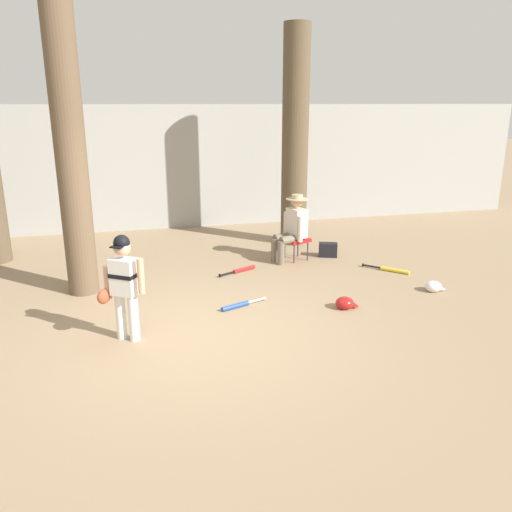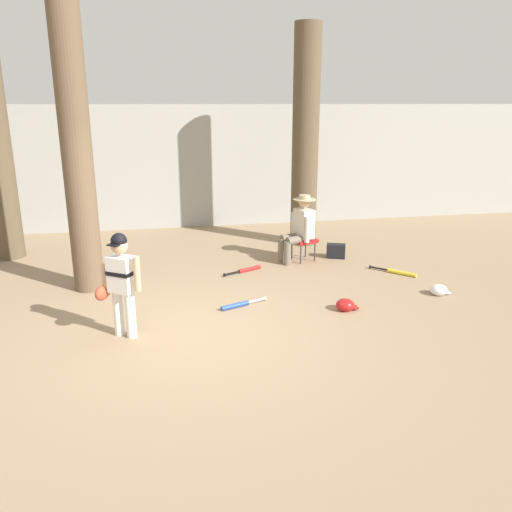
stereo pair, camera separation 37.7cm
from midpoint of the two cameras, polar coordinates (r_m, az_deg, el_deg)
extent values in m
plane|color=#937A5B|center=(6.46, -7.99, -8.78)|extent=(60.00, 60.00, 0.00)
cube|color=#9E9E99|center=(11.92, -11.77, 9.57)|extent=(18.00, 0.36, 2.73)
cylinder|color=brown|center=(7.86, -21.38, 12.41)|extent=(0.44, 0.44, 4.66)
cone|color=brown|center=(8.32, -19.71, -3.74)|extent=(0.63, 0.63, 0.26)
cylinder|color=brown|center=(10.26, 3.28, 12.88)|extent=(0.52, 0.52, 4.18)
cone|color=brown|center=(10.61, 3.10, 1.53)|extent=(0.84, 0.84, 0.31)
cylinder|color=white|center=(6.40, -15.07, -6.65)|extent=(0.12, 0.12, 0.58)
cylinder|color=white|center=(6.50, -16.38, -6.39)|extent=(0.12, 0.12, 0.58)
cube|color=white|center=(6.27, -16.09, -2.22)|extent=(0.36, 0.33, 0.44)
cube|color=black|center=(6.26, -16.10, -2.03)|extent=(0.37, 0.35, 0.05)
sphere|color=tan|center=(6.17, -16.35, 0.86)|extent=(0.20, 0.20, 0.20)
sphere|color=black|center=(6.16, -16.39, 1.39)|extent=(0.19, 0.19, 0.19)
cube|color=black|center=(6.09, -16.86, 0.95)|extent=(0.17, 0.16, 0.02)
cylinder|color=tan|center=(6.11, -14.40, -2.19)|extent=(0.11, 0.11, 0.42)
cylinder|color=tan|center=(6.39, -17.77, -2.78)|extent=(0.11, 0.11, 0.40)
ellipsoid|color=#AD472D|center=(6.41, -18.11, -4.27)|extent=(0.22, 0.25, 0.18)
cube|color=red|center=(9.33, 3.34, 1.83)|extent=(0.50, 0.50, 0.06)
cylinder|color=#333338|center=(9.18, 3.08, 0.36)|extent=(0.02, 0.02, 0.38)
cylinder|color=#333338|center=(9.42, 2.05, 0.79)|extent=(0.02, 0.02, 0.38)
cylinder|color=#333338|center=(9.35, 4.60, 0.63)|extent=(0.02, 0.02, 0.38)
cylinder|color=#333338|center=(9.58, 3.55, 1.05)|extent=(0.02, 0.02, 0.38)
cylinder|color=#6B6051|center=(9.08, 1.60, 0.36)|extent=(0.13, 0.13, 0.43)
cylinder|color=#6B6051|center=(9.24, 0.93, 0.65)|extent=(0.13, 0.13, 0.43)
cylinder|color=#6B6051|center=(9.13, 2.66, 1.83)|extent=(0.43, 0.26, 0.15)
cylinder|color=#6B6051|center=(9.29, 1.98, 2.10)|extent=(0.43, 0.26, 0.15)
cube|color=beige|center=(9.26, 3.37, 3.69)|extent=(0.33, 0.41, 0.52)
cylinder|color=beige|center=(9.05, 3.74, 2.99)|extent=(0.11, 0.11, 0.46)
cylinder|color=beige|center=(9.40, 2.20, 3.54)|extent=(0.11, 0.11, 0.46)
sphere|color=tan|center=(9.17, 3.41, 6.12)|extent=(0.22, 0.22, 0.22)
cylinder|color=tan|center=(9.17, 3.41, 6.33)|extent=(0.40, 0.40, 0.02)
cylinder|color=tan|center=(9.16, 3.42, 6.53)|extent=(0.20, 0.20, 0.09)
cube|color=black|center=(9.63, 6.87, 0.68)|extent=(0.38, 0.29, 0.26)
cylinder|color=yellow|center=(8.97, 13.99, -1.57)|extent=(0.38, 0.41, 0.07)
cylinder|color=black|center=(9.10, 11.56, -1.15)|extent=(0.25, 0.26, 0.03)
cylinder|color=black|center=(9.15, 10.61, -0.98)|extent=(0.05, 0.05, 0.06)
cylinder|color=#2347AD|center=(7.22, -3.83, -5.57)|extent=(0.43, 0.22, 0.07)
cylinder|color=silver|center=(7.40, -1.47, -4.97)|extent=(0.28, 0.14, 0.03)
cylinder|color=silver|center=(7.48, -0.56, -4.73)|extent=(0.04, 0.06, 0.06)
cylinder|color=red|center=(8.77, -2.55, -1.48)|extent=(0.43, 0.25, 0.07)
cylinder|color=black|center=(8.56, -4.50, -1.98)|extent=(0.28, 0.16, 0.03)
cylinder|color=black|center=(8.48, -5.30, -2.18)|extent=(0.04, 0.06, 0.06)
ellipsoid|color=#A81919|center=(7.26, 8.34, -5.20)|extent=(0.26, 0.24, 0.18)
cube|color=#A81919|center=(7.33, 9.24, -5.40)|extent=(0.11, 0.13, 0.02)
ellipsoid|color=silver|center=(8.22, 17.82, -3.25)|extent=(0.25, 0.23, 0.17)
cube|color=silver|center=(8.30, 18.51, -3.43)|extent=(0.10, 0.13, 0.02)
camera|label=1|loc=(0.19, -91.54, -0.46)|focal=36.08mm
camera|label=2|loc=(0.19, 88.46, 0.46)|focal=36.08mm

